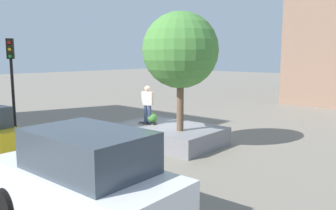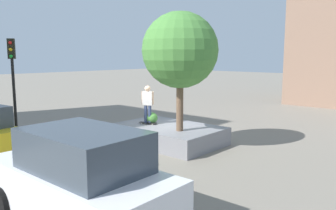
% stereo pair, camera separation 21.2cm
% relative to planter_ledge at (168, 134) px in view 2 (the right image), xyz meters
% --- Properties ---
extents(ground_plane, '(120.00, 120.00, 0.00)m').
position_rel_planter_ledge_xyz_m(ground_plane, '(0.14, 0.05, -0.37)').
color(ground_plane, gray).
extents(planter_ledge, '(4.46, 2.96, 0.75)m').
position_rel_planter_ledge_xyz_m(planter_ledge, '(0.00, 0.00, 0.00)').
color(planter_ledge, gray).
rests_on(planter_ledge, ground).
extents(plaza_tree, '(2.97, 2.97, 4.68)m').
position_rel_planter_ledge_xyz_m(plaza_tree, '(-0.98, 0.40, 3.55)').
color(plaza_tree, brown).
rests_on(plaza_tree, planter_ledge).
extents(boxwood_shrub, '(0.50, 0.50, 0.50)m').
position_rel_planter_ledge_xyz_m(boxwood_shrub, '(0.85, 0.11, 0.62)').
color(boxwood_shrub, '#4C8C3D').
rests_on(boxwood_shrub, planter_ledge).
extents(skateboard, '(0.82, 0.47, 0.07)m').
position_rel_planter_ledge_xyz_m(skateboard, '(0.90, 0.31, 0.43)').
color(skateboard, black).
rests_on(skateboard, planter_ledge).
extents(skateboarder, '(0.50, 0.36, 1.62)m').
position_rel_planter_ledge_xyz_m(skateboarder, '(0.90, 0.31, 1.38)').
color(skateboarder, navy).
rests_on(skateboarder, skateboard).
extents(sedan_parked, '(4.78, 2.30, 2.20)m').
position_rel_planter_ledge_xyz_m(sedan_parked, '(-3.44, 6.75, 0.75)').
color(sedan_parked, white).
rests_on(sedan_parked, ground).
extents(traffic_light_corner, '(0.37, 0.37, 4.43)m').
position_rel_planter_ledge_xyz_m(traffic_light_corner, '(5.08, 4.21, 2.65)').
color(traffic_light_corner, black).
rests_on(traffic_light_corner, ground).
extents(passerby_with_bag, '(0.42, 0.39, 1.52)m').
position_rel_planter_ledge_xyz_m(passerby_with_bag, '(-1.10, 4.06, 0.50)').
color(passerby_with_bag, black).
rests_on(passerby_with_bag, ground).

